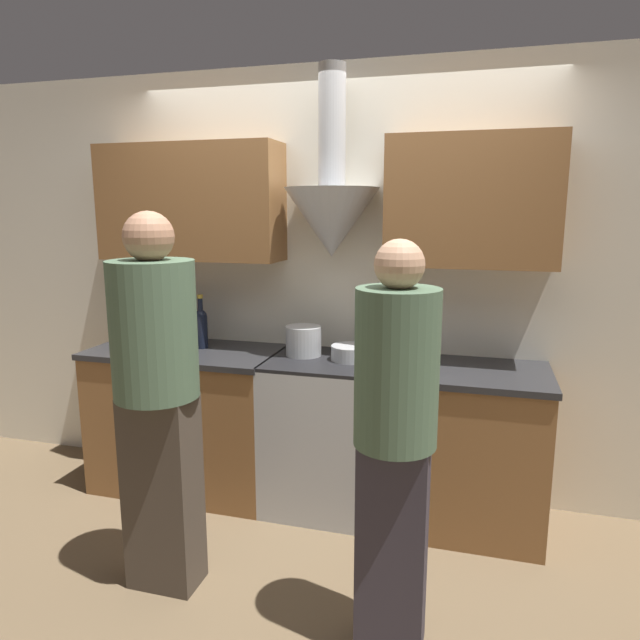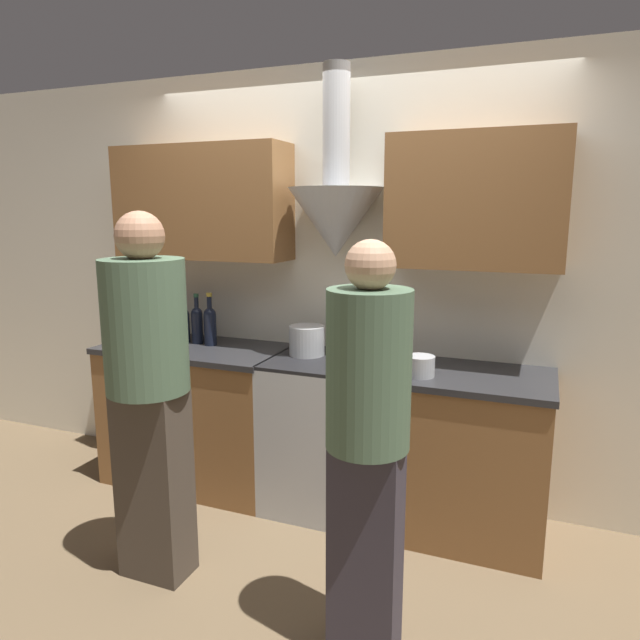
{
  "view_description": "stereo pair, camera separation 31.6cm",
  "coord_description": "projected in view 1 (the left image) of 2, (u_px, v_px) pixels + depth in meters",
  "views": [
    {
      "loc": [
        0.84,
        -2.76,
        1.76
      ],
      "look_at": [
        0.0,
        0.22,
        1.16
      ],
      "focal_mm": 32.0,
      "sensor_mm": 36.0,
      "label": 1
    },
    {
      "loc": [
        1.14,
        -2.66,
        1.76
      ],
      "look_at": [
        0.0,
        0.22,
        1.16
      ],
      "focal_mm": 32.0,
      "sensor_mm": 36.0,
      "label": 2
    }
  ],
  "objects": [
    {
      "name": "ground_plane",
      "position": [
        309.0,
        531.0,
        3.17
      ],
      "size": [
        12.0,
        12.0,
        0.0
      ],
      "primitive_type": "plane",
      "color": "brown"
    },
    {
      "name": "wall_back",
      "position": [
        331.0,
        261.0,
        3.47
      ],
      "size": [
        8.4,
        0.55,
        2.6
      ],
      "color": "silver",
      "rests_on": "ground_plane"
    },
    {
      "name": "counter_left",
      "position": [
        189.0,
        418.0,
        3.63
      ],
      "size": [
        1.17,
        0.62,
        0.91
      ],
      "color": "brown",
      "rests_on": "ground_plane"
    },
    {
      "name": "counter_right",
      "position": [
        459.0,
        447.0,
        3.18
      ],
      "size": [
        0.93,
        0.62,
        0.91
      ],
      "color": "brown",
      "rests_on": "ground_plane"
    },
    {
      "name": "stove_range",
      "position": [
        325.0,
        432.0,
        3.39
      ],
      "size": [
        0.65,
        0.6,
        0.91
      ],
      "color": "#B7BABC",
      "rests_on": "ground_plane"
    },
    {
      "name": "wine_bottle_0",
      "position": [
        121.0,
        321.0,
        3.71
      ],
      "size": [
        0.07,
        0.07,
        0.34
      ],
      "color": "black",
      "rests_on": "counter_left"
    },
    {
      "name": "wine_bottle_1",
      "position": [
        133.0,
        324.0,
        3.69
      ],
      "size": [
        0.07,
        0.07,
        0.31
      ],
      "color": "black",
      "rests_on": "counter_left"
    },
    {
      "name": "wine_bottle_2",
      "position": [
        147.0,
        322.0,
        3.65
      ],
      "size": [
        0.07,
        0.07,
        0.36
      ],
      "color": "black",
      "rests_on": "counter_left"
    },
    {
      "name": "wine_bottle_3",
      "position": [
        158.0,
        325.0,
        3.62
      ],
      "size": [
        0.07,
        0.07,
        0.33
      ],
      "color": "black",
      "rests_on": "counter_left"
    },
    {
      "name": "wine_bottle_4",
      "position": [
        173.0,
        326.0,
        3.6
      ],
      "size": [
        0.07,
        0.07,
        0.31
      ],
      "color": "black",
      "rests_on": "counter_left"
    },
    {
      "name": "wine_bottle_5",
      "position": [
        187.0,
        326.0,
        3.59
      ],
      "size": [
        0.07,
        0.07,
        0.32
      ],
      "color": "black",
      "rests_on": "counter_left"
    },
    {
      "name": "wine_bottle_6",
      "position": [
        201.0,
        326.0,
        3.55
      ],
      "size": [
        0.08,
        0.08,
        0.34
      ],
      "color": "black",
      "rests_on": "counter_left"
    },
    {
      "name": "stock_pot",
      "position": [
        304.0,
        341.0,
        3.38
      ],
      "size": [
        0.21,
        0.21,
        0.18
      ],
      "color": "#B7BABC",
      "rests_on": "stove_range"
    },
    {
      "name": "mixing_bowl",
      "position": [
        350.0,
        353.0,
        3.27
      ],
      "size": [
        0.22,
        0.22,
        0.09
      ],
      "color": "#B7BABC",
      "rests_on": "stove_range"
    },
    {
      "name": "orange_fruit",
      "position": [
        404.0,
        356.0,
        3.23
      ],
      "size": [
        0.07,
        0.07,
        0.07
      ],
      "color": "orange",
      "rests_on": "counter_right"
    },
    {
      "name": "saucepan",
      "position": [
        423.0,
        363.0,
        3.01
      ],
      "size": [
        0.15,
        0.15,
        0.11
      ],
      "color": "#B7BABC",
      "rests_on": "counter_right"
    },
    {
      "name": "person_foreground_left",
      "position": [
        157.0,
        389.0,
        2.56
      ],
      "size": [
        0.38,
        0.38,
        1.75
      ],
      "color": "#473D33",
      "rests_on": "ground_plane"
    },
    {
      "name": "person_foreground_right",
      "position": [
        395.0,
        433.0,
        2.18
      ],
      "size": [
        0.32,
        0.32,
        1.66
      ],
      "color": "#38333D",
      "rests_on": "ground_plane"
    }
  ]
}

